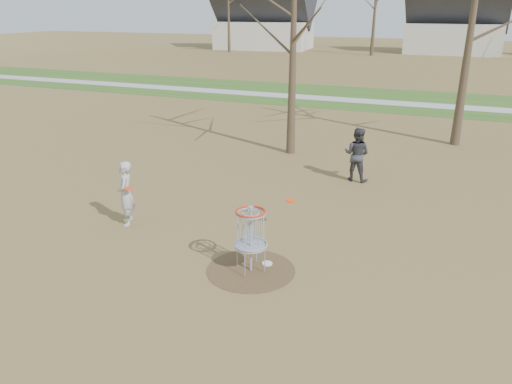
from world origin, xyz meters
TOP-DOWN VIEW (x-y plane):
  - ground at (0.00, 0.00)m, footprint 160.00×160.00m
  - green_band at (0.00, 21.00)m, footprint 160.00×8.00m
  - footpath at (0.00, 20.00)m, footprint 160.00×1.50m
  - dirt_circle at (0.00, 0.00)m, footprint 1.80×1.80m
  - player_standing at (-3.67, 0.98)m, footprint 0.60×0.69m
  - player_throwing at (0.80, 6.35)m, footprint 0.88×0.73m
  - disc_grounded at (0.22, 0.36)m, footprint 0.22×0.22m
  - discs_in_play at (-1.58, 1.50)m, footprint 3.80×1.50m
  - disc_golf_basket at (0.00, 0.00)m, footprint 0.64×0.64m
  - bare_trees at (1.78, 35.79)m, footprint 52.62×44.98m
  - houses_row at (4.32, 52.56)m, footprint 56.51×10.01m

SIDE VIEW (x-z plane):
  - ground at x=0.00m, z-range 0.00..0.00m
  - green_band at x=0.00m, z-range 0.00..0.01m
  - dirt_circle at x=0.00m, z-range 0.00..0.01m
  - footpath at x=0.00m, z-range 0.01..0.02m
  - disc_grounded at x=0.22m, z-range 0.01..0.03m
  - player_standing at x=-3.67m, z-range 0.00..1.59m
  - player_throwing at x=0.80m, z-range 0.00..1.64m
  - discs_in_play at x=-1.58m, z-range 0.74..1.02m
  - disc_golf_basket at x=0.00m, z-range 0.24..1.59m
  - houses_row at x=4.32m, z-range -0.11..7.15m
  - bare_trees at x=1.78m, z-range 0.85..9.85m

